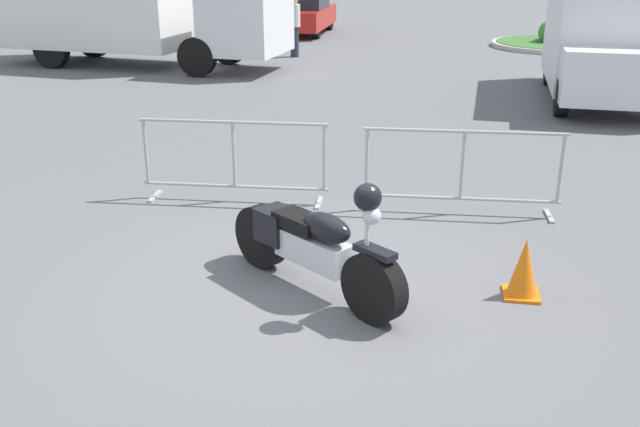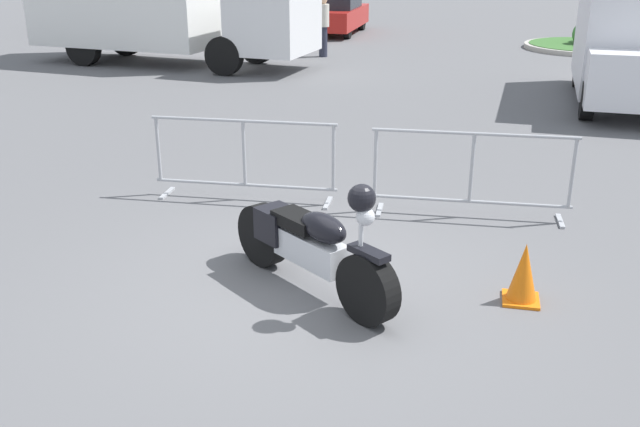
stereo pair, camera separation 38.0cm
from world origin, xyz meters
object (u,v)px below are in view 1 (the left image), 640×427
Objects in this scene: parked_car_black at (65,10)px; parked_car_red at (304,14)px; motorcycle at (313,245)px; delivery_van at (602,39)px; parked_car_yellow at (221,13)px; crowd_barrier_far at (462,171)px; traffic_cone at (524,268)px; crowd_barrier_near at (234,160)px; parked_car_maroon at (144,10)px; box_truck at (125,3)px; pedestrian at (294,24)px.

parked_car_red is at bearing -85.04° from parked_car_black.
delivery_van reaches higher than motorcycle.
parked_car_black is at bearing 160.95° from motorcycle.
parked_car_black is 8.86m from parked_car_red.
motorcycle is 20.39m from parked_car_yellow.
traffic_cone is at bearing -75.45° from crowd_barrier_far.
parked_car_black is (-11.15, 16.78, 0.18)m from crowd_barrier_near.
crowd_barrier_far is at bearing 104.55° from traffic_cone.
parked_car_maroon reaches higher than traffic_cone.
parked_car_black is at bearing 96.35° from parked_car_maroon.
delivery_van is 1.21× the size of parked_car_yellow.
parked_car_yellow is at bearing 115.68° from crowd_barrier_far.
parked_car_yellow reaches higher than parked_car_red.
delivery_van reaches higher than parked_car_maroon.
traffic_cone is (-2.42, -9.55, -0.95)m from delivery_van.
parked_car_black is 7.34× the size of traffic_cone.
crowd_barrier_near is 18.92m from parked_car_maroon.
box_truck is at bearing -159.40° from parked_car_maroon.
traffic_cone is at bearing -45.04° from box_truck.
delivery_van is (11.53, -2.43, -0.39)m from box_truck.
delivery_van is 9.90m from traffic_cone.
parked_car_maroon is at bearing 88.87° from parked_car_yellow.
parked_car_red is (-3.75, 19.69, 0.21)m from motorcycle.
crowd_barrier_near is at bearing -161.46° from parked_car_yellow.
parked_car_red is at bearing 138.37° from motorcycle.
motorcycle is 0.78× the size of crowd_barrier_far.
motorcycle is 14.17m from box_truck.
pedestrian is at bearing 97.62° from crowd_barrier_near.
box_truck reaches higher than crowd_barrier_far.
motorcycle is at bearing -167.94° from parked_car_red.
pedestrian is (0.70, -5.30, 0.22)m from parked_car_red.
box_truck is 7.66m from parked_car_maroon.
parked_car_yellow is (-11.11, 9.49, -0.52)m from delivery_van.
motorcycle reaches higher than traffic_cone.
crowd_barrier_far is at bearing -144.27° from pedestrian.
crowd_barrier_near is 0.58× the size of parked_car_yellow.
parked_car_black is 1.06× the size of parked_car_red.
parked_car_red is at bearing 22.90° from pedestrian.
delivery_van is 8.78m from pedestrian.
motorcycle is at bearing -152.28° from parked_car_maroon.
box_truck is at bearing -140.44° from parked_car_black.
crowd_barrier_near is at bearing 159.11° from motorcycle.
parked_car_black reaches higher than parked_car_red.
parked_car_red reaches higher than crowd_barrier_far.
crowd_barrier_far is 0.31× the size of box_truck.
parked_car_yellow is at bearing 146.76° from motorcycle.
crowd_barrier_far is at bearing -138.84° from parked_car_black.
crowd_barrier_far is (1.44, 2.34, 0.07)m from motorcycle.
box_truck is 8.87m from parked_car_black.
parked_car_maroon is at bearing -83.65° from parked_car_black.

